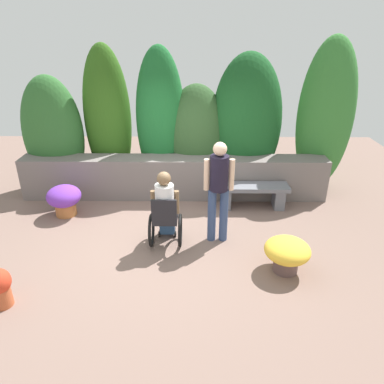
# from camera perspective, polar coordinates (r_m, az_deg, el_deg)

# --- Properties ---
(ground_plane) EXTENTS (12.41, 12.41, 0.00)m
(ground_plane) POSITION_cam_1_polar(r_m,az_deg,el_deg) (6.34, -3.62, -7.10)
(ground_plane) COLOR #7C6258
(stone_retaining_wall) EXTENTS (6.38, 0.54, 0.88)m
(stone_retaining_wall) POSITION_cam_1_polar(r_m,az_deg,el_deg) (7.62, -2.86, 2.37)
(stone_retaining_wall) COLOR slate
(stone_retaining_wall) RESTS_ON ground
(hedge_backdrop) EXTENTS (7.08, 1.11, 3.23)m
(hedge_backdrop) POSITION_cam_1_polar(r_m,az_deg,el_deg) (7.84, 0.20, 10.66)
(hedge_backdrop) COLOR #30662D
(hedge_backdrop) RESTS_ON ground
(stone_bench) EXTENTS (1.43, 0.42, 0.49)m
(stone_bench) POSITION_cam_1_polar(r_m,az_deg,el_deg) (7.28, 9.60, -0.15)
(stone_bench) COLOR slate
(stone_bench) RESTS_ON ground
(person_in_wheelchair) EXTENTS (0.53, 0.66, 1.33)m
(person_in_wheelchair) POSITION_cam_1_polar(r_m,az_deg,el_deg) (5.85, -4.28, -3.04)
(person_in_wheelchair) COLOR black
(person_in_wheelchair) RESTS_ON ground
(person_standing_companion) EXTENTS (0.49, 0.30, 1.75)m
(person_standing_companion) POSITION_cam_1_polar(r_m,az_deg,el_deg) (5.79, 4.28, 0.96)
(person_standing_companion) COLOR #364975
(person_standing_companion) RESTS_ON ground
(flower_pot_terracotta_by_wall) EXTENTS (0.65, 0.65, 0.61)m
(flower_pot_terracotta_by_wall) POSITION_cam_1_polar(r_m,az_deg,el_deg) (7.30, -19.70, -0.99)
(flower_pot_terracotta_by_wall) COLOR #B16A37
(flower_pot_terracotta_by_wall) RESTS_ON ground
(flower_pot_red_accent) EXTENTS (0.68, 0.68, 0.53)m
(flower_pot_red_accent) POSITION_cam_1_polar(r_m,az_deg,el_deg) (5.54, 14.91, -9.33)
(flower_pot_red_accent) COLOR brown
(flower_pot_red_accent) RESTS_ON ground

